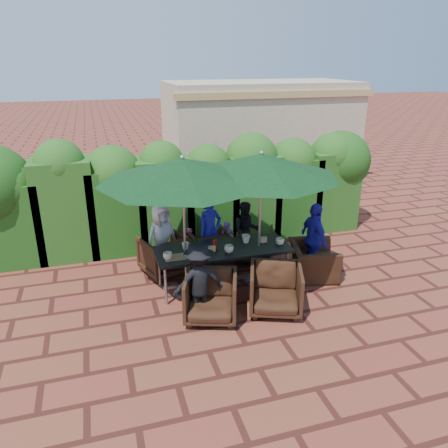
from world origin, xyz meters
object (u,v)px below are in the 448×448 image
object	(u,v)px
chair_far_mid	(209,246)
chair_far_right	(254,242)
chair_far_left	(164,253)
chair_near_right	(276,287)
umbrella_right	(261,165)
dining_table	(223,252)
chair_near_left	(211,295)
umbrella_left	(183,170)
chair_end_right	(314,255)

from	to	relation	value
chair_far_mid	chair_far_right	bearing A→B (deg)	176.93
chair_far_left	chair_near_right	distance (m)	2.40
umbrella_right	chair_far_left	size ratio (longest dim) A/B	3.26
dining_table	chair_far_mid	world-z (taller)	chair_far_mid
dining_table	umbrella_right	xyz separation A→B (m)	(0.65, -0.08, 1.54)
chair_far_mid	chair_near_left	distance (m)	1.94
chair_far_mid	chair_near_left	world-z (taller)	chair_near_left
chair_near_right	chair_near_left	bearing A→B (deg)	-163.66
umbrella_left	chair_far_mid	distance (m)	2.17
dining_table	chair_near_left	distance (m)	1.10
umbrella_left	chair_far_right	bearing A→B (deg)	30.26
umbrella_left	chair_far_left	size ratio (longest dim) A/B	3.37
chair_near_left	chair_far_mid	bearing A→B (deg)	95.06
chair_near_left	umbrella_right	bearing A→B (deg)	56.53
umbrella_left	chair_end_right	size ratio (longest dim) A/B	2.92
umbrella_right	chair_far_mid	bearing A→B (deg)	123.49
umbrella_left	umbrella_right	xyz separation A→B (m)	(1.33, -0.04, -0.00)
chair_near_right	umbrella_left	bearing A→B (deg)	162.64
chair_near_left	chair_end_right	distance (m)	2.40
dining_table	umbrella_left	bearing A→B (deg)	-176.91
umbrella_right	chair_near_left	xyz separation A→B (m)	(-1.13, -0.88, -1.80)
chair_near_left	chair_near_right	size ratio (longest dim) A/B	0.97
umbrella_left	chair_near_left	xyz separation A→B (m)	(0.20, -0.91, -1.80)
chair_far_left	dining_table	bearing A→B (deg)	118.60
umbrella_left	chair_far_right	size ratio (longest dim) A/B	3.74
chair_far_left	chair_end_right	distance (m)	2.84
chair_far_mid	chair_end_right	bearing A→B (deg)	148.49
chair_far_mid	chair_near_right	bearing A→B (deg)	105.27
chair_far_left	chair_far_mid	distance (m)	0.91
dining_table	chair_far_mid	size ratio (longest dim) A/B	3.05
chair_end_right	chair_far_right	bearing A→B (deg)	53.56
chair_near_right	chair_end_right	bearing A→B (deg)	59.93
dining_table	chair_far_left	xyz separation A→B (m)	(-0.92, 0.84, -0.27)
dining_table	chair_near_right	bearing A→B (deg)	-60.62
chair_near_right	chair_far_mid	bearing A→B (deg)	127.92
umbrella_left	chair_far_mid	xyz separation A→B (m)	(0.66, 0.97, -1.82)
chair_near_right	chair_end_right	size ratio (longest dim) A/B	0.90
chair_far_left	chair_near_left	bearing A→B (deg)	84.88
umbrella_left	chair_near_right	bearing A→B (deg)	-38.36
umbrella_left	chair_near_left	size ratio (longest dim) A/B	3.34
umbrella_left	chair_near_right	world-z (taller)	umbrella_left
umbrella_left	umbrella_right	bearing A→B (deg)	-1.65
umbrella_right	chair_near_right	size ratio (longest dim) A/B	3.14
umbrella_left	umbrella_right	distance (m)	1.33
umbrella_right	chair_end_right	bearing A→B (deg)	-0.49
chair_near_right	chair_end_right	xyz separation A→B (m)	(1.18, 0.95, -0.01)
umbrella_right	chair_far_mid	distance (m)	2.19
dining_table	chair_far_mid	bearing A→B (deg)	91.03
chair_far_right	chair_near_right	bearing A→B (deg)	103.06
chair_far_left	umbrella_left	bearing A→B (deg)	86.29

